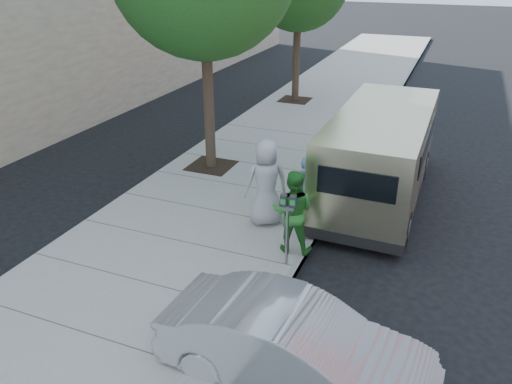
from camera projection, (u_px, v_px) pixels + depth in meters
ground at (255, 224)px, 11.31m from camera, size 120.00×120.00×0.00m
sidewalk at (215, 213)px, 11.61m from camera, size 5.00×60.00×0.15m
curb_face at (316, 233)px, 10.79m from camera, size 0.12×60.00×0.16m
parking_meter at (288, 215)px, 9.14m from camera, size 0.31×0.14×1.45m
van at (380, 154)px, 12.01m from camera, size 2.09×6.06×2.24m
sedan at (295, 348)px, 6.85m from camera, size 3.93×1.56×1.27m
person_officer at (307, 194)px, 10.47m from camera, size 0.70×0.58×1.64m
person_green_shirt at (293, 212)px, 9.68m from camera, size 0.92×0.76×1.72m
person_gray_shirt at (266, 183)px, 10.66m from camera, size 1.12×1.04×1.92m
person_striped_polo at (329, 160)px, 11.93m from camera, size 1.17×0.78×1.85m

